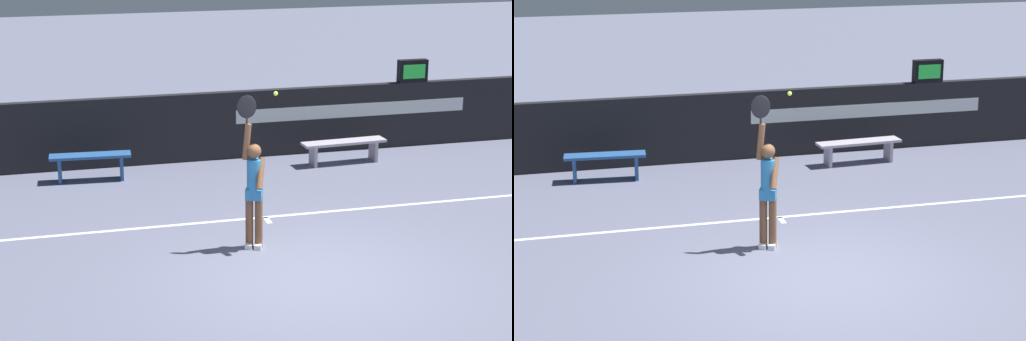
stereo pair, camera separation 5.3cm
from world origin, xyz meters
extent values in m
plane|color=slate|center=(0.00, 0.00, 0.00)|extent=(60.00, 60.00, 0.00)
cube|color=white|center=(0.00, 2.47, 0.00)|extent=(10.96, 0.09, 0.00)
cube|color=white|center=(0.00, 2.32, 0.00)|extent=(0.09, 0.30, 0.00)
cube|color=black|center=(0.00, 6.04, 0.67)|extent=(16.36, 0.18, 1.35)
cube|color=silver|center=(2.79, 5.95, 0.84)|extent=(4.89, 0.01, 0.27)
cube|color=black|center=(4.10, 6.04, 1.58)|extent=(0.62, 0.18, 0.46)
cube|color=#33E54C|center=(4.10, 5.95, 1.58)|extent=(0.48, 0.01, 0.29)
cylinder|color=brown|center=(-0.44, 1.22, 0.40)|extent=(0.12, 0.12, 0.79)
cylinder|color=brown|center=(-0.57, 1.28, 0.40)|extent=(0.12, 0.12, 0.79)
cube|color=white|center=(-0.45, 1.20, 0.04)|extent=(0.19, 0.26, 0.07)
cube|color=white|center=(-0.57, 1.26, 0.04)|extent=(0.19, 0.26, 0.07)
cylinder|color=#3084C9|center=(-0.50, 1.25, 1.07)|extent=(0.21, 0.21, 0.56)
cube|color=#3084C9|center=(-0.50, 1.25, 0.83)|extent=(0.30, 0.27, 0.16)
sphere|color=brown|center=(-0.50, 1.25, 1.48)|extent=(0.21, 0.21, 0.21)
cylinder|color=brown|center=(-0.60, 1.29, 1.62)|extent=(0.17, 0.14, 0.53)
cylinder|color=brown|center=(-0.43, 1.15, 1.17)|extent=(0.22, 0.35, 0.44)
ellipsoid|color=black|center=(-0.60, 1.29, 2.13)|extent=(0.32, 0.16, 0.38)
cylinder|color=black|center=(-0.60, 1.29, 1.94)|extent=(0.03, 0.03, 0.18)
sphere|color=#C5E23A|center=(-0.18, 1.27, 2.31)|extent=(0.06, 0.06, 0.06)
cube|color=#B5ABB7|center=(2.31, 5.12, 0.42)|extent=(1.70, 0.46, 0.05)
cube|color=#B5ABB7|center=(1.67, 5.09, 0.21)|extent=(0.08, 0.32, 0.42)
cube|color=#B5ABB7|center=(2.95, 5.16, 0.21)|extent=(0.08, 0.32, 0.42)
cube|color=#275595|center=(-2.57, 5.22, 0.47)|extent=(1.49, 0.46, 0.05)
cube|color=#275595|center=(-3.13, 5.26, 0.24)|extent=(0.08, 0.32, 0.47)
cube|color=#275595|center=(-2.01, 5.18, 0.24)|extent=(0.08, 0.32, 0.47)
camera|label=1|loc=(-3.68, -11.01, 5.01)|focal=63.93mm
camera|label=2|loc=(-3.63, -11.03, 5.01)|focal=63.93mm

